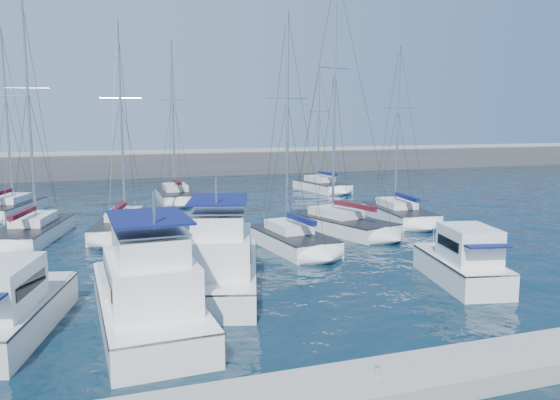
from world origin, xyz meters
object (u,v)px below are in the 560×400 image
object	(u,v)px
motor_yacht_stbd_inner	(221,266)
sailboat_back_a	(9,208)
motor_yacht_port_inner	(148,297)
sailboat_mid_e	(399,214)
sailboat_back_b	(176,195)
sailboat_back_c	(321,186)
sailboat_mid_c	(292,240)
motor_yacht_stbd_outer	(463,264)
motor_yacht_port_outer	(5,311)
sailboat_mid_a	(32,231)
sailboat_mid_d	(340,223)
sailboat_mid_b	(123,226)

from	to	relation	value
motor_yacht_stbd_inner	sailboat_back_a	size ratio (longest dim) A/B	0.65
motor_yacht_port_inner	sailboat_mid_e	xyz separation A→B (m)	(20.02, 15.76, -0.62)
sailboat_back_b	sailboat_back_c	world-z (taller)	sailboat_back_b
motor_yacht_port_inner	sailboat_mid_c	distance (m)	13.53
motor_yacht_stbd_outer	sailboat_back_a	world-z (taller)	sailboat_back_a
motor_yacht_port_outer	sailboat_mid_c	xyz separation A→B (m)	(14.06, 9.28, -0.41)
sailboat_mid_a	sailboat_mid_d	bearing A→B (deg)	2.11
sailboat_mid_e	sailboat_mid_a	bearing A→B (deg)	-177.56
motor_yacht_port_inner	sailboat_back_a	distance (m)	29.19
motor_yacht_port_outer	sailboat_back_a	distance (m)	27.62
sailboat_mid_b	sailboat_back_c	size ratio (longest dim) A/B	1.07
sailboat_mid_c	sailboat_back_c	bearing A→B (deg)	56.37
sailboat_mid_d	sailboat_back_c	size ratio (longest dim) A/B	1.32
motor_yacht_stbd_inner	motor_yacht_port_outer	bearing A→B (deg)	-145.87
motor_yacht_port_outer	sailboat_mid_e	size ratio (longest dim) A/B	0.58
motor_yacht_stbd_outer	sailboat_back_c	xyz separation A→B (m)	(7.04, 33.08, -0.43)
motor_yacht_port_outer	sailboat_mid_a	xyz separation A→B (m)	(-0.73, 16.85, -0.42)
motor_yacht_stbd_outer	sailboat_back_a	xyz separation A→B (m)	(-22.55, 27.34, -0.41)
motor_yacht_port_outer	sailboat_back_c	bearing A→B (deg)	65.69
sailboat_mid_d	motor_yacht_stbd_inner	bearing A→B (deg)	-153.81
sailboat_mid_c	motor_yacht_port_inner	bearing A→B (deg)	-139.82
sailboat_back_b	sailboat_back_c	bearing A→B (deg)	9.64
motor_yacht_stbd_inner	sailboat_back_a	distance (m)	27.35
sailboat_mid_c	motor_yacht_stbd_outer	bearing A→B (deg)	-67.92
sailboat_mid_c	sailboat_mid_d	distance (m)	6.06
motor_yacht_stbd_outer	sailboat_mid_a	world-z (taller)	sailboat_mid_a
motor_yacht_stbd_outer	sailboat_mid_b	distance (m)	22.09
sailboat_mid_b	sailboat_mid_c	bearing A→B (deg)	-26.17
motor_yacht_stbd_inner	sailboat_mid_c	distance (m)	8.75
motor_yacht_stbd_outer	sailboat_mid_d	xyz separation A→B (m)	(-0.22, 12.84, -0.39)
sailboat_back_b	motor_yacht_stbd_inner	bearing A→B (deg)	-93.52
sailboat_mid_c	sailboat_back_c	world-z (taller)	sailboat_mid_c
motor_yacht_port_inner	motor_yacht_stbd_outer	world-z (taller)	motor_yacht_port_inner
sailboat_mid_b	sailboat_back_a	xyz separation A→B (m)	(-8.28, 10.48, 0.01)
sailboat_mid_c	sailboat_back_a	distance (m)	25.19
sailboat_mid_c	motor_yacht_port_outer	bearing A→B (deg)	-153.32
motor_yacht_stbd_outer	sailboat_mid_c	size ratio (longest dim) A/B	0.45
motor_yacht_port_inner	sailboat_back_c	size ratio (longest dim) A/B	0.75
motor_yacht_stbd_inner	sailboat_back_b	bearing A→B (deg)	101.98
sailboat_mid_a	sailboat_mid_e	world-z (taller)	sailboat_mid_a
motor_yacht_stbd_outer	sailboat_mid_d	bearing A→B (deg)	103.06
motor_yacht_port_inner	sailboat_mid_e	size ratio (longest dim) A/B	0.74
motor_yacht_port_inner	sailboat_back_a	bearing A→B (deg)	104.01
motor_yacht_port_outer	sailboat_mid_a	bearing A→B (deg)	106.46
motor_yacht_port_outer	motor_yacht_port_inner	distance (m)	4.87
sailboat_mid_a	motor_yacht_port_inner	bearing A→B (deg)	-58.86
sailboat_mid_d	sailboat_back_c	distance (m)	21.50
sailboat_mid_a	sailboat_back_b	size ratio (longest dim) A/B	1.01
motor_yacht_port_outer	sailboat_mid_b	xyz separation A→B (m)	(4.86, 16.92, -0.42)
sailboat_mid_b	sailboat_mid_d	size ratio (longest dim) A/B	0.81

